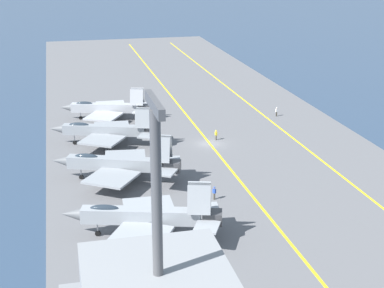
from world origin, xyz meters
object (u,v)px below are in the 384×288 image
Objects in this scene: parked_jet_nearest at (146,216)px; parked_jet_third at (108,130)px; parked_jet_second at (119,164)px; crew_blue_vest at (214,192)px; parked_jet_fourth at (108,108)px; crew_yellow_vest at (216,135)px; crew_white_vest at (277,111)px.

parked_jet_nearest is 30.97m from parked_jet_third.
parked_jet_second is 10.04× the size of crew_blue_vest.
parked_jet_second reaches higher than parked_jet_fourth.
parked_jet_third is (14.77, 0.09, -0.00)m from parked_jet_second.
crew_white_vest reaches higher than crew_yellow_vest.
crew_blue_vest is (-37.15, -9.35, -1.22)m from parked_jet_fourth.
crew_yellow_vest is 0.99× the size of crew_white_vest.
crew_yellow_vest is 17.71m from crew_white_vest.
parked_jet_second reaches higher than parked_jet_third.
parked_jet_fourth is 21.84m from crew_yellow_vest.
parked_jet_nearest reaches higher than parked_jet_fourth.
parked_jet_second is 10.29× the size of crew_yellow_vest.
parked_jet_second reaches higher than crew_yellow_vest.
crew_blue_vest is (7.71, -9.64, -1.57)m from parked_jet_nearest.
parked_jet_third is 10.11× the size of crew_blue_vest.
parked_jet_third is at bearing 85.60° from crew_yellow_vest.
crew_blue_vest is at bearing -165.87° from parked_jet_fourth.
parked_jet_third is 13.97m from parked_jet_fourth.
parked_jet_second is at bearing 128.59° from crew_yellow_vest.
parked_jet_nearest is 50.26m from crew_white_vest.
crew_yellow_vest is (-15.21, -15.63, -1.25)m from parked_jet_fourth.
parked_jet_nearest reaches higher than crew_white_vest.
parked_jet_fourth reaches higher than crew_blue_vest.
parked_jet_third is at bearing 174.51° from parked_jet_fourth.
crew_white_vest is at bearing -36.91° from parked_jet_nearest.
parked_jet_third is 17.09m from crew_yellow_vest.
parked_jet_fourth is at bearing -0.37° from parked_jet_nearest.
parked_jet_second reaches higher than crew_white_vest.
parked_jet_third is at bearing 24.69° from crew_blue_vest.
parked_jet_second is 28.70m from parked_jet_fourth.
parked_jet_fourth is 9.66× the size of crew_yellow_vest.
parked_jet_nearest is 12.44m from crew_blue_vest.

